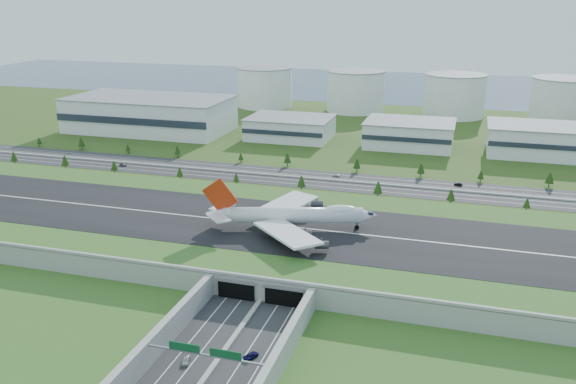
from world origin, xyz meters
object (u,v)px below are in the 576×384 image
(car_0, at_px, (186,360))
(car_2, at_px, (251,355))
(fuel_tank_a, at_px, (265,87))
(car_7, at_px, (336,175))
(car_4, at_px, (123,165))
(car_5, at_px, (458,184))
(boeing_747, at_px, (292,215))

(car_0, relative_size, car_2, 0.99)
(fuel_tank_a, distance_m, car_7, 235.78)
(car_4, distance_m, car_5, 197.36)
(car_0, bearing_deg, car_7, 76.60)
(fuel_tank_a, xyz_separation_m, car_4, (-16.10, -221.66, -16.55))
(boeing_747, xyz_separation_m, car_2, (11.50, -80.67, -13.40))
(fuel_tank_a, bearing_deg, car_2, -71.87)
(car_5, bearing_deg, fuel_tank_a, -121.15)
(car_4, relative_size, car_5, 1.08)
(car_2, distance_m, car_4, 223.86)
(car_5, bearing_deg, car_4, -67.62)
(car_2, distance_m, car_5, 194.99)
(boeing_747, height_order, car_7, boeing_747)
(fuel_tank_a, relative_size, car_2, 9.97)
(car_4, bearing_deg, car_5, -78.61)
(boeing_747, xyz_separation_m, car_5, (63.50, 107.26, -13.36))
(car_5, xyz_separation_m, car_7, (-67.50, -1.65, -0.07))
(car_2, distance_m, car_7, 186.92)
(car_4, bearing_deg, car_2, -133.32)
(car_0, relative_size, car_7, 1.08)
(boeing_747, distance_m, car_4, 161.35)
(fuel_tank_a, height_order, car_4, fuel_tank_a)
(fuel_tank_a, height_order, car_5, fuel_tank_a)
(car_0, bearing_deg, car_4, 112.60)
(fuel_tank_a, bearing_deg, car_5, -48.58)
(car_0, xyz_separation_m, car_4, (-127.80, 178.48, -0.02))
(car_4, height_order, car_7, car_4)
(fuel_tank_a, height_order, boeing_747, fuel_tank_a)
(car_0, height_order, car_2, car_0)
(boeing_747, xyz_separation_m, car_4, (-133.12, 90.21, -13.27))
(boeing_747, relative_size, car_2, 13.79)
(car_7, bearing_deg, car_0, 4.95)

